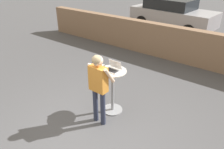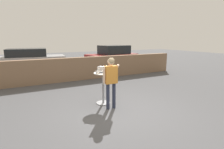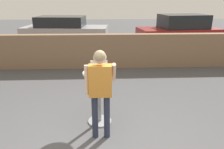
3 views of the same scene
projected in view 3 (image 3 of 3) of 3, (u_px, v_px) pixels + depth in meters
pavement_kerb at (103, 51)px, 7.97m from camera, size 12.84×0.35×1.22m
cafe_table at (99, 93)px, 4.33m from camera, size 0.63×0.63×1.08m
laptop at (99, 70)px, 4.18m from camera, size 0.34×0.28×0.22m
coffee_mug at (87, 71)px, 4.12m from camera, size 0.11×0.07×0.09m
standing_person at (100, 85)px, 3.70m from camera, size 0.53×0.36×1.64m
parked_car_near_street at (65, 31)px, 11.35m from camera, size 4.43×2.22×1.57m
parked_car_further_down at (179, 32)px, 10.73m from camera, size 4.05×2.22×1.71m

